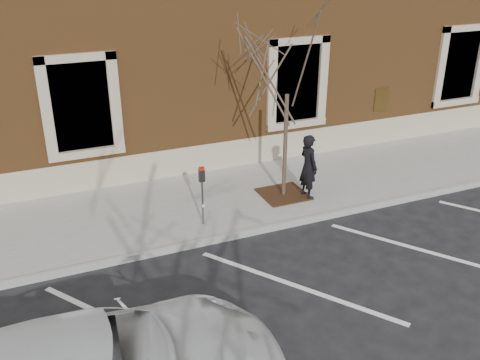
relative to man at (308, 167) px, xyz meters
name	(u,v)px	position (x,y,z in m)	size (l,w,h in m)	color
ground	(250,234)	(-1.99, -0.93, -0.98)	(120.00, 120.00, 0.00)	#28282B
sidewalk_near	(222,200)	(-1.99, 0.82, -0.91)	(40.00, 3.50, 0.15)	#B4B1A9
curb_near	(251,232)	(-1.99, -0.98, -0.91)	(40.00, 0.12, 0.15)	#9E9E99
parking_stripes	(296,286)	(-1.99, -3.13, -0.98)	(28.00, 4.40, 0.01)	silver
building_civic	(153,13)	(-1.99, 6.81, 3.02)	(40.00, 8.62, 8.00)	brown
man	(308,167)	(0.00, 0.00, 0.00)	(0.61, 0.40, 1.66)	black
parking_meter	(202,185)	(-2.91, -0.32, 0.15)	(0.13, 0.10, 1.41)	#595B60
tree_grate	(283,194)	(-0.50, 0.33, -0.82)	(1.15, 1.15, 0.03)	#3C2313
sapling	(288,64)	(-0.50, 0.33, 2.53)	(2.88, 2.88, 4.80)	#4F3E30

